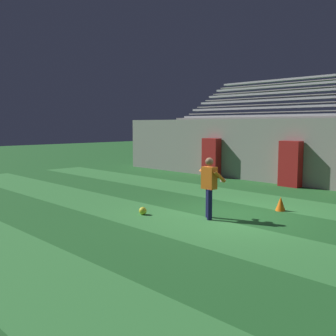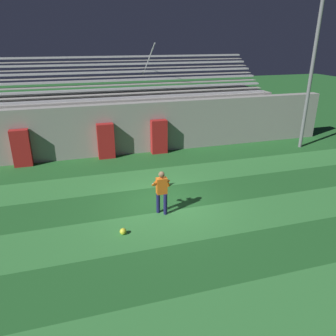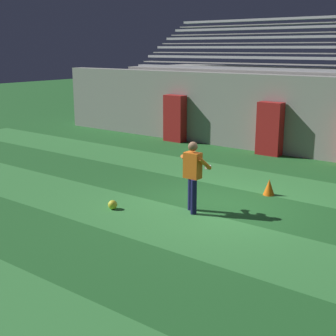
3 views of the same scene
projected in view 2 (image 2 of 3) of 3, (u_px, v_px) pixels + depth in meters
name	position (u px, v px, depth m)	size (l,w,h in m)	color
ground_plane	(162.00, 204.00, 12.87)	(80.00, 80.00, 0.00)	#236028
turf_stripe_near	(233.00, 321.00, 7.52)	(28.00, 2.15, 0.01)	#38843D
turf_stripe_mid	(176.00, 226.00, 11.35)	(28.00, 2.15, 0.01)	#38843D
turf_stripe_far	(147.00, 178.00, 15.18)	(28.00, 2.15, 0.01)	#38843D
back_wall	(131.00, 128.00, 18.13)	(24.00, 0.60, 2.80)	#999691
padding_pillar_gate_left	(106.00, 141.00, 17.43)	(0.88, 0.44, 1.88)	#B21E1E
padding_pillar_gate_right	(159.00, 137.00, 18.20)	(0.88, 0.44, 1.88)	#B21E1E
padding_pillar_far_left	(21.00, 148.00, 16.32)	(0.88, 0.44, 1.88)	#B21E1E
bleacher_stand	(123.00, 116.00, 20.49)	(18.00, 4.75, 5.83)	#999691
floodlight_pole	(316.00, 43.00, 17.40)	(0.90, 0.36, 9.35)	slate
goalkeeper	(162.00, 190.00, 11.83)	(0.57, 0.57, 1.67)	#19194C
soccer_ball	(123.00, 231.00, 10.82)	(0.22, 0.22, 0.22)	yellow
traffic_cone	(167.00, 181.00, 14.35)	(0.30, 0.30, 0.42)	orange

